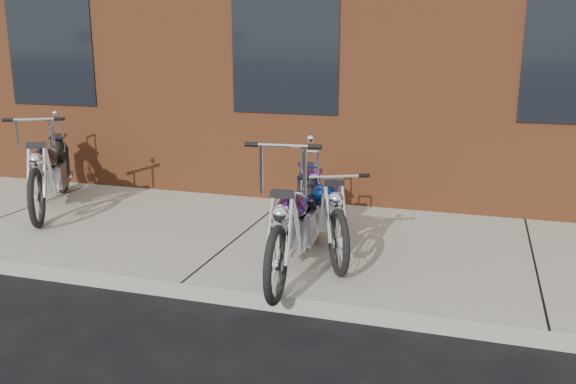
% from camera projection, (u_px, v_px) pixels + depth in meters
% --- Properties ---
extents(ground, '(120.00, 120.00, 0.00)m').
position_uv_depth(ground, '(182.00, 299.00, 5.37)').
color(ground, black).
rests_on(ground, ground).
extents(sidewalk, '(22.00, 3.00, 0.15)m').
position_uv_depth(sidewalk, '(244.00, 239.00, 6.74)').
color(sidewalk, '#9E9A88').
rests_on(sidewalk, ground).
extents(chopper_purple, '(0.55, 2.26, 1.27)m').
position_uv_depth(chopper_purple, '(297.00, 225.00, 5.65)').
color(chopper_purple, black).
rests_on(chopper_purple, sidewalk).
extents(chopper_blue, '(1.05, 1.96, 0.93)m').
position_uv_depth(chopper_blue, '(320.00, 210.00, 6.20)').
color(chopper_blue, black).
rests_on(chopper_blue, sidewalk).
extents(chopper_third, '(1.24, 2.15, 1.21)m').
position_uv_depth(chopper_third, '(50.00, 174.00, 7.67)').
color(chopper_third, black).
rests_on(chopper_third, sidewalk).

